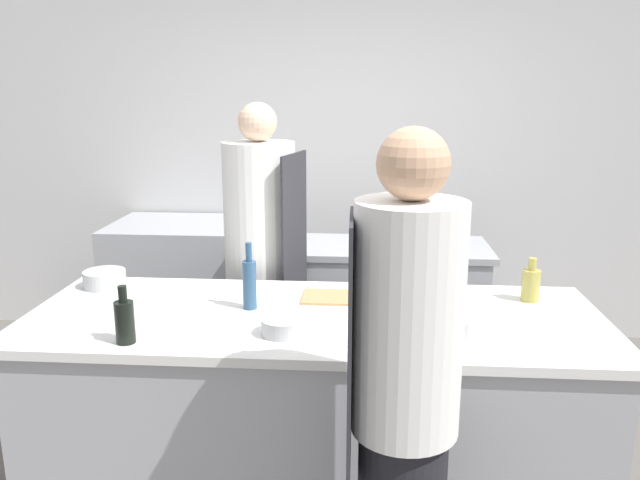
# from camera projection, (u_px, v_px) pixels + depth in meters

# --- Properties ---
(wall_back) EXTENTS (8.00, 0.06, 2.80)m
(wall_back) POSITION_uv_depth(u_px,v_px,m) (337.00, 153.00, 4.68)
(wall_back) COLOR silver
(wall_back) RESTS_ON ground_plane
(prep_counter) EXTENTS (2.53, 0.95, 0.92)m
(prep_counter) POSITION_uv_depth(u_px,v_px,m) (314.00, 409.00, 2.84)
(prep_counter) COLOR #A8AAAF
(prep_counter) RESTS_ON ground_plane
(pass_counter) EXTENTS (1.61, 0.59, 0.92)m
(pass_counter) POSITION_uv_depth(u_px,v_px,m) (360.00, 313.00, 4.04)
(pass_counter) COLOR #A8AAAF
(pass_counter) RESTS_ON ground_plane
(oven_range) EXTENTS (0.94, 0.75, 0.94)m
(oven_range) POSITION_uv_depth(u_px,v_px,m) (181.00, 286.00, 4.57)
(oven_range) COLOR #A8AAAF
(oven_range) RESTS_ON ground_plane
(chef_at_prep_near) EXTENTS (0.36, 0.34, 1.78)m
(chef_at_prep_near) POSITION_uv_depth(u_px,v_px,m) (404.00, 405.00, 1.99)
(chef_at_prep_near) COLOR black
(chef_at_prep_near) RESTS_ON ground_plane
(chef_at_stove) EXTENTS (0.44, 0.43, 1.81)m
(chef_at_stove) POSITION_uv_depth(u_px,v_px,m) (262.00, 267.00, 3.50)
(chef_at_stove) COLOR black
(chef_at_stove) RESTS_ON ground_plane
(bottle_olive_oil) EXTENTS (0.08, 0.08, 0.23)m
(bottle_olive_oil) POSITION_uv_depth(u_px,v_px,m) (125.00, 320.00, 2.41)
(bottle_olive_oil) COLOR black
(bottle_olive_oil) RESTS_ON prep_counter
(bottle_vinegar) EXTENTS (0.08, 0.08, 0.21)m
(bottle_vinegar) POSITION_uv_depth(u_px,v_px,m) (531.00, 284.00, 2.89)
(bottle_vinegar) COLOR #B2A84C
(bottle_vinegar) RESTS_ON prep_counter
(bottle_wine) EXTENTS (0.06, 0.06, 0.31)m
(bottle_wine) POSITION_uv_depth(u_px,v_px,m) (249.00, 283.00, 2.78)
(bottle_wine) COLOR #2D5175
(bottle_wine) RESTS_ON prep_counter
(bottle_cooking_oil) EXTENTS (0.06, 0.06, 0.19)m
(bottle_cooking_oil) POSITION_uv_depth(u_px,v_px,m) (401.00, 332.00, 2.34)
(bottle_cooking_oil) COLOR #19471E
(bottle_cooking_oil) RESTS_ON prep_counter
(bowl_mixing_large) EXTENTS (0.18, 0.18, 0.08)m
(bowl_mixing_large) POSITION_uv_depth(u_px,v_px,m) (469.00, 326.00, 2.50)
(bowl_mixing_large) COLOR white
(bowl_mixing_large) RESTS_ON prep_counter
(bowl_prep_small) EXTENTS (0.21, 0.21, 0.08)m
(bowl_prep_small) POSITION_uv_depth(u_px,v_px,m) (105.00, 279.00, 3.10)
(bowl_prep_small) COLOR #B7BABC
(bowl_prep_small) RESTS_ON prep_counter
(bowl_ceramic_blue) EXTENTS (0.17, 0.17, 0.07)m
(bowl_ceramic_blue) POSITION_uv_depth(u_px,v_px,m) (282.00, 326.00, 2.50)
(bowl_ceramic_blue) COLOR #B7BABC
(bowl_ceramic_blue) RESTS_ON prep_counter
(cup) EXTENTS (0.09, 0.09, 0.08)m
(cup) POSITION_uv_depth(u_px,v_px,m) (450.00, 284.00, 3.03)
(cup) COLOR white
(cup) RESTS_ON prep_counter
(cutting_board) EXTENTS (0.36, 0.21, 0.01)m
(cutting_board) POSITION_uv_depth(u_px,v_px,m) (341.00, 297.00, 2.93)
(cutting_board) COLOR tan
(cutting_board) RESTS_ON prep_counter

